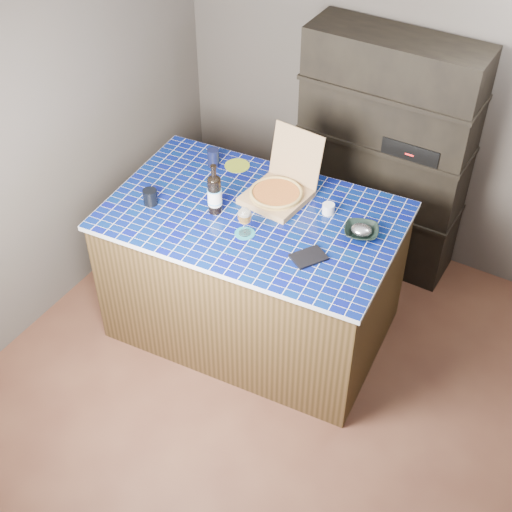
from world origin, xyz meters
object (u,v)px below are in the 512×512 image
Objects in this scene: kitchen_island at (253,273)px; mead_bottle at (215,194)px; bowl at (361,232)px; pizza_box at (278,191)px; dvd_case at (309,257)px; wine_glass at (245,216)px.

mead_bottle is at bearing -161.39° from kitchen_island.
kitchen_island is at bearing -166.61° from bowl.
dvd_case is at bearing -38.09° from pizza_box.
pizza_box is 0.43m from mead_bottle.
pizza_box is 2.53× the size of wine_glass.
wine_glass is (0.00, -0.41, 0.08)m from pizza_box.
dvd_case is at bearing -116.47° from bowl.
kitchen_island is 0.73m from dvd_case.
kitchen_island is 0.86m from bowl.
wine_glass is 0.91× the size of bowl.
wine_glass is at bearing -150.06° from bowl.
bowl is at bearing -0.90° from pizza_box.
pizza_box reaches higher than mead_bottle.
dvd_case is at bearing 0.25° from wine_glass.
pizza_box reaches higher than bowl.
mead_bottle is 0.73m from dvd_case.
dvd_case is 0.39m from bowl.
pizza_box reaches higher than wine_glass.
bowl is (0.61, 0.35, -0.11)m from wine_glass.
kitchen_island is 4.01× the size of pizza_box.
pizza_box reaches higher than kitchen_island.
kitchen_island is at bearing 23.60° from mead_bottle.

